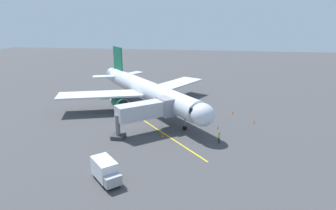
# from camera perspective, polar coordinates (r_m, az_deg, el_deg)

# --- Properties ---
(ground_plane) EXTENTS (220.00, 220.00, 0.00)m
(ground_plane) POSITION_cam_1_polar(r_m,az_deg,el_deg) (63.21, -3.77, -0.19)
(ground_plane) COLOR #424244
(apron_lead_in_line) EXTENTS (25.91, 30.78, 0.01)m
(apron_lead_in_line) POSITION_cam_1_polar(r_m,az_deg,el_deg) (55.46, -5.25, -2.69)
(apron_lead_in_line) COLOR yellow
(apron_lead_in_line) RESTS_ON ground
(airplane) EXTENTS (32.21, 33.71, 11.50)m
(airplane) POSITION_cam_1_polar(r_m,az_deg,el_deg) (60.15, -4.10, 2.87)
(airplane) COLOR silver
(airplane) RESTS_ON ground
(jet_bridge) EXTENTS (9.99, 8.91, 5.40)m
(jet_bridge) POSITION_cam_1_polar(r_m,az_deg,el_deg) (48.19, -3.61, -0.98)
(jet_bridge) COLOR #B7B7BC
(jet_bridge) RESTS_ON ground
(ground_crew_marshaller) EXTENTS (0.34, 0.45, 1.71)m
(ground_crew_marshaller) POSITION_cam_1_polar(r_m,az_deg,el_deg) (45.29, 9.90, -6.29)
(ground_crew_marshaller) COLOR #23232D
(ground_crew_marshaller) RESTS_ON ground
(ground_crew_wing_walker) EXTENTS (0.35, 0.45, 1.71)m
(ground_crew_wing_walker) POSITION_cam_1_polar(r_m,az_deg,el_deg) (68.79, 1.41, 2.02)
(ground_crew_wing_walker) COLOR #23232D
(ground_crew_wing_walker) RESTS_ON ground
(box_truck_near_nose) EXTENTS (4.57, 4.69, 2.62)m
(box_truck_near_nose) POSITION_cam_1_polar(r_m,az_deg,el_deg) (35.45, -11.99, -12.41)
(box_truck_near_nose) COLOR #9E9EA3
(box_truck_near_nose) RESTS_ON ground
(safety_cone_nose_left) EXTENTS (0.32, 0.32, 0.55)m
(safety_cone_nose_left) POSITION_cam_1_polar(r_m,az_deg,el_deg) (59.28, 12.46, -1.45)
(safety_cone_nose_left) COLOR #F2590F
(safety_cone_nose_left) RESTS_ON ground
(safety_cone_nose_right) EXTENTS (0.32, 0.32, 0.55)m
(safety_cone_nose_right) POSITION_cam_1_polar(r_m,az_deg,el_deg) (51.12, 9.61, -4.27)
(safety_cone_nose_right) COLOR #F2590F
(safety_cone_nose_right) RESTS_ON ground
(safety_cone_wing_port) EXTENTS (0.32, 0.32, 0.55)m
(safety_cone_wing_port) POSITION_cam_1_polar(r_m,az_deg,el_deg) (47.21, -1.06, -5.85)
(safety_cone_wing_port) COLOR #F2590F
(safety_cone_wing_port) RESTS_ON ground
(safety_cone_wing_starboard) EXTENTS (0.32, 0.32, 0.55)m
(safety_cone_wing_starboard) POSITION_cam_1_polar(r_m,az_deg,el_deg) (55.26, 16.39, -3.11)
(safety_cone_wing_starboard) COLOR #F2590F
(safety_cone_wing_starboard) RESTS_ON ground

